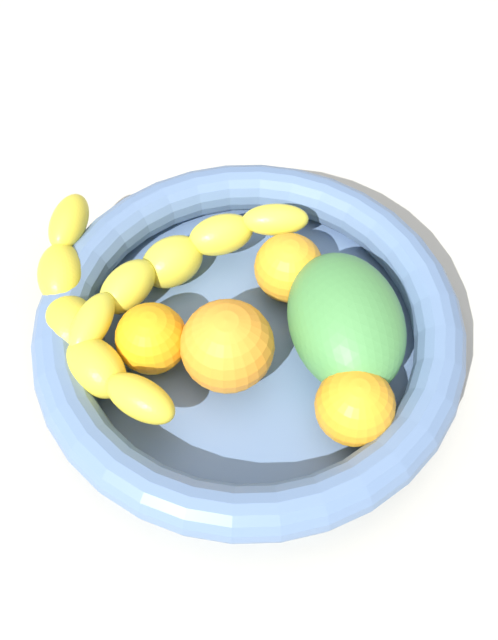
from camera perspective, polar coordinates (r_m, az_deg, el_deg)
kitchen_counter at (r=60.19cm, az=0.00°, el=-3.33°), size 120.00×120.00×3.00cm
fruit_bowl at (r=56.36cm, az=0.00°, el=-1.09°), size 31.90×31.90×5.68cm
banana_draped_left at (r=58.24cm, az=-5.43°, el=4.34°), size 17.25×14.84×4.97cm
banana_draped_right at (r=56.27cm, az=-12.54°, el=0.19°), size 12.95×20.23×5.14cm
orange_front at (r=54.73cm, az=-7.41°, el=-1.40°), size 5.26×5.26×5.26cm
orange_mid_left at (r=57.89cm, az=3.04°, el=3.98°), size 5.37×5.37×5.37cm
orange_mid_right at (r=52.00cm, az=8.02°, el=-6.48°), size 5.55×5.55×5.55cm
orange_rear at (r=53.11cm, az=-1.65°, el=-1.99°), size 6.74×6.74×6.74cm
mango_green at (r=54.43cm, az=7.35°, el=-0.20°), size 11.10×13.34×6.98cm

